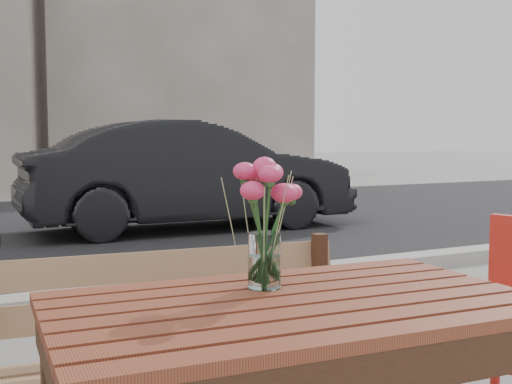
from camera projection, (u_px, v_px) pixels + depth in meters
street at (38, 254)px, 6.22m from camera, size 30.00×8.12×0.12m
main_table at (294, 347)px, 1.63m from camera, size 1.26×0.79×0.75m
main_bench at (169, 335)px, 2.16m from camera, size 1.35×0.53×0.82m
main_vase at (264, 207)px, 1.73m from camera, size 0.19×0.19×0.36m
parked_car at (189, 175)px, 8.11m from camera, size 4.18×1.57×1.36m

